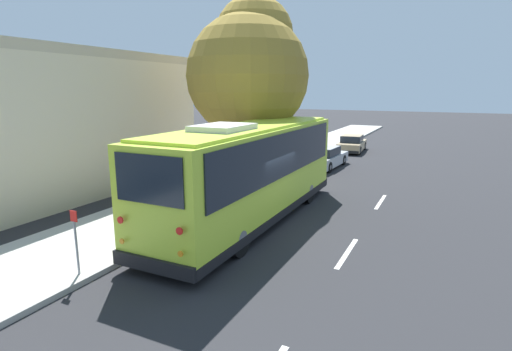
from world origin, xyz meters
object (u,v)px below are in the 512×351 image
object	(u,v)px
parked_sedan_tan	(352,144)
parked_sedan_silver	(324,158)
street_tree	(249,68)
shuttle_bus	(251,168)
sign_post_near	(76,242)
sign_post_far	(138,225)

from	to	relation	value
parked_sedan_tan	parked_sedan_silver	bearing A→B (deg)	175.72
street_tree	shuttle_bus	bearing A→B (deg)	-152.29
shuttle_bus	parked_sedan_silver	bearing A→B (deg)	2.69
parked_sedan_silver	sign_post_near	xyz separation A→B (m)	(-16.91, 1.30, 0.41)
shuttle_bus	street_tree	xyz separation A→B (m)	(4.45, 2.34, 3.68)
parked_sedan_silver	parked_sedan_tan	distance (m)	7.10
sign_post_far	parked_sedan_silver	bearing A→B (deg)	-5.04
parked_sedan_tan	shuttle_bus	bearing A→B (deg)	177.69
sign_post_near	shuttle_bus	bearing A→B (deg)	-16.95
shuttle_bus	sign_post_near	distance (m)	6.32
shuttle_bus	parked_sedan_tan	xyz separation A→B (m)	(18.03, 0.45, -1.37)
parked_sedan_silver	street_tree	bearing A→B (deg)	167.09
parked_sedan_tan	sign_post_far	world-z (taller)	sign_post_far
parked_sedan_silver	sign_post_near	size ratio (longest dim) A/B	2.80
parked_sedan_tan	sign_post_near	distance (m)	24.05
street_tree	sign_post_far	bearing A→B (deg)	-176.41
sign_post_near	sign_post_far	world-z (taller)	sign_post_near
parked_sedan_tan	sign_post_near	bearing A→B (deg)	172.99
shuttle_bus	sign_post_far	size ratio (longest dim) A/B	9.11
street_tree	sign_post_near	size ratio (longest dim) A/B	5.30
sign_post_far	shuttle_bus	bearing A→B (deg)	-25.46
shuttle_bus	parked_sedan_tan	bearing A→B (deg)	1.42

